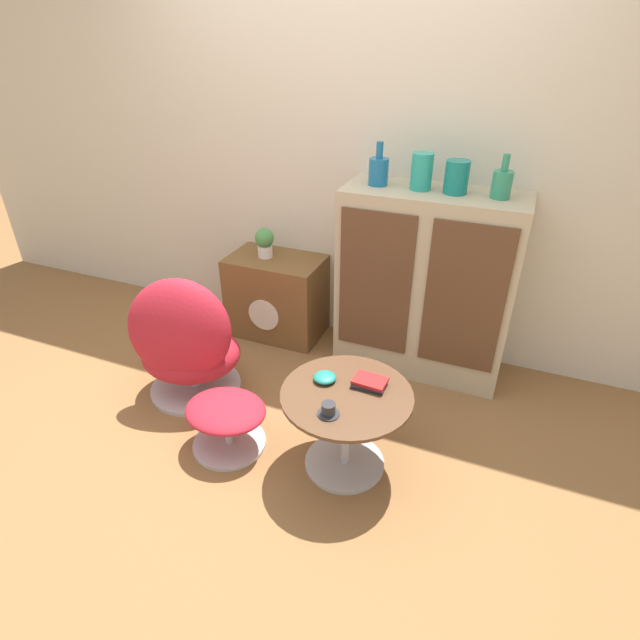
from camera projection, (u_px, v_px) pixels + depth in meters
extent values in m
plane|color=olive|center=(253.00, 448.00, 2.62)|extent=(12.00, 12.00, 0.00)
cube|color=beige|center=(346.00, 143.00, 3.03)|extent=(6.40, 0.06, 2.60)
cube|color=tan|center=(425.00, 285.00, 3.00)|extent=(1.02, 0.42, 1.14)
cube|color=brown|center=(375.00, 284.00, 2.89)|extent=(0.43, 0.01, 0.86)
cube|color=brown|center=(464.00, 300.00, 2.72)|extent=(0.43, 0.01, 0.86)
cube|color=brown|center=(277.00, 296.00, 3.49)|extent=(0.64, 0.40, 0.57)
cylinder|color=beige|center=(264.00, 315.00, 3.35)|extent=(0.22, 0.01, 0.22)
cylinder|color=#B7B7BC|center=(196.00, 386.00, 3.05)|extent=(0.54, 0.54, 0.02)
cylinder|color=#B7B7BC|center=(195.00, 379.00, 3.02)|extent=(0.06, 0.06, 0.09)
ellipsoid|color=#B21E2D|center=(191.00, 354.00, 2.93)|extent=(0.69, 0.63, 0.27)
ellipsoid|color=#B21E2D|center=(179.00, 330.00, 2.72)|extent=(0.66, 0.51, 0.62)
cylinder|color=#B7B7BC|center=(230.00, 443.00, 2.64)|extent=(0.38, 0.38, 0.02)
cylinder|color=#B7B7BC|center=(228.00, 430.00, 2.59)|extent=(0.04, 0.04, 0.17)
ellipsoid|color=#B21E2D|center=(226.00, 410.00, 2.52)|extent=(0.42, 0.36, 0.09)
cylinder|color=#B7B7BC|center=(344.00, 462.00, 2.52)|extent=(0.40, 0.40, 0.02)
cylinder|color=#B7B7BC|center=(346.00, 430.00, 2.41)|extent=(0.04, 0.04, 0.42)
cylinder|color=brown|center=(347.00, 395.00, 2.30)|extent=(0.62, 0.62, 0.02)
cylinder|color=#196699|center=(378.00, 172.00, 2.79)|extent=(0.11, 0.11, 0.15)
cylinder|color=#196699|center=(380.00, 150.00, 2.73)|extent=(0.04, 0.04, 0.09)
cylinder|color=teal|center=(422.00, 171.00, 2.70)|extent=(0.12, 0.12, 0.20)
cylinder|color=#147A75|center=(457.00, 177.00, 2.64)|extent=(0.13, 0.13, 0.17)
cylinder|color=#2D8E6B|center=(502.00, 185.00, 2.57)|extent=(0.10, 0.10, 0.14)
cylinder|color=#2D8E6B|center=(506.00, 162.00, 2.52)|extent=(0.04, 0.04, 0.09)
cylinder|color=silver|center=(265.00, 251.00, 3.35)|extent=(0.10, 0.10, 0.08)
sphere|color=#478E47|center=(264.00, 238.00, 3.30)|extent=(0.13, 0.13, 0.13)
cylinder|color=#2D2D33|center=(328.00, 414.00, 2.17)|extent=(0.10, 0.10, 0.01)
cylinder|color=#2D2D33|center=(328.00, 409.00, 2.16)|extent=(0.06, 0.06, 0.06)
cube|color=black|center=(369.00, 384.00, 2.34)|extent=(0.16, 0.11, 0.02)
cube|color=red|center=(370.00, 381.00, 2.33)|extent=(0.16, 0.12, 0.02)
ellipsoid|color=#1E7A70|center=(325.00, 377.00, 2.37)|extent=(0.11, 0.11, 0.04)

